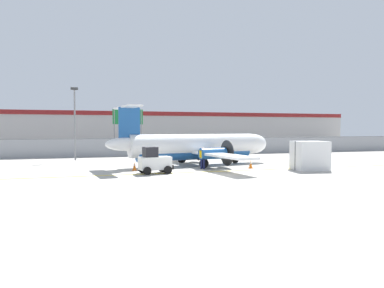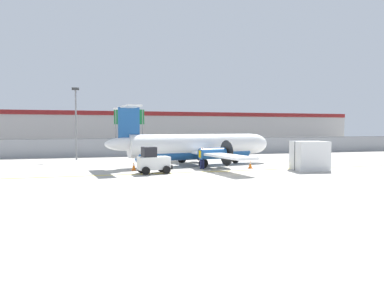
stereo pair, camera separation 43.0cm
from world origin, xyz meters
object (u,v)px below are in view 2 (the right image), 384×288
object	(u,v)px
commuter_airplane	(198,147)
traffic_cone_near_left	(250,164)
baggage_tug	(153,161)
ground_crew_worker	(202,157)
highway_sign	(129,121)
cargo_container	(310,156)
parked_car_4	(258,144)
traffic_cone_near_right	(155,160)
traffic_cone_far_left	(134,166)
parked_car_1	(117,144)
parked_car_3	(200,143)
parked_car_0	(57,145)
parked_car_2	(155,145)
apron_light_pole	(76,117)

from	to	relation	value
commuter_airplane	traffic_cone_near_left	bearing A→B (deg)	-54.95
baggage_tug	ground_crew_worker	bearing A→B (deg)	13.40
highway_sign	baggage_tug	bearing A→B (deg)	-89.63
cargo_container	parked_car_4	size ratio (longest dim) A/B	0.60
baggage_tug	parked_car_4	world-z (taller)	baggage_tug
ground_crew_worker	parked_car_4	bearing A→B (deg)	-7.17
traffic_cone_near_right	traffic_cone_far_left	distance (m)	5.40
parked_car_1	parked_car_3	xyz separation A→B (m)	(12.88, 1.06, 0.00)
baggage_tug	traffic_cone_far_left	xyz separation A→B (m)	(-1.15, 2.17, -0.54)
commuter_airplane	parked_car_0	world-z (taller)	commuter_airplane
cargo_container	parked_car_0	bearing A→B (deg)	134.43
parked_car_0	highway_sign	distance (m)	12.42
ground_crew_worker	parked_car_2	xyz separation A→B (m)	(-0.32, 21.32, -0.06)
baggage_tug	ground_crew_worker	distance (m)	4.43
commuter_airplane	apron_light_pole	xyz separation A→B (m)	(-10.48, 7.85, 2.70)
traffic_cone_near_right	ground_crew_worker	bearing A→B (deg)	-61.92
parked_car_1	highway_sign	distance (m)	9.41
ground_crew_worker	highway_sign	xyz separation A→B (m)	(-4.24, 16.33, 3.19)
baggage_tug	parked_car_1	bearing A→B (deg)	84.26
parked_car_0	parked_car_2	xyz separation A→B (m)	(13.03, -2.81, 0.00)
traffic_cone_near_right	parked_car_2	xyz separation A→B (m)	(2.56, 15.94, 0.58)
commuter_airplane	parked_car_0	size ratio (longest dim) A/B	3.69
parked_car_3	apron_light_pole	distance (m)	23.74
ground_crew_worker	apron_light_pole	bearing A→B (deg)	71.82
commuter_airplane	cargo_container	distance (m)	9.19
traffic_cone_near_left	apron_light_pole	distance (m)	18.28
parked_car_4	traffic_cone_near_right	bearing A→B (deg)	-134.42
parked_car_1	parked_car_2	bearing A→B (deg)	-30.08
cargo_container	traffic_cone_near_left	bearing A→B (deg)	157.23
parked_car_0	apron_light_pole	distance (m)	14.30
apron_light_pole	highway_sign	distance (m)	8.11
cargo_container	parked_car_4	xyz separation A→B (m)	(7.18, 23.53, -0.21)
parked_car_0	parked_car_4	size ratio (longest dim) A/B	1.00
baggage_tug	parked_car_1	xyz separation A→B (m)	(-1.13, 26.73, 0.04)
parked_car_2	parked_car_1	bearing A→B (deg)	-38.80
commuter_airplane	cargo_container	xyz separation A→B (m)	(7.28, -5.59, -0.50)
highway_sign	parked_car_1	bearing A→B (deg)	96.59
parked_car_0	apron_light_pole	bearing A→B (deg)	-81.77
parked_car_4	ground_crew_worker	bearing A→B (deg)	-120.95
highway_sign	traffic_cone_near_left	bearing A→B (deg)	-64.53
parked_car_1	apron_light_pole	distance (m)	15.60
highway_sign	parked_car_2	bearing A→B (deg)	51.85
traffic_cone_near_right	parked_car_1	distance (m)	19.87
traffic_cone_far_left	parked_car_4	distance (m)	28.57
parked_car_2	highway_sign	distance (m)	7.13
ground_crew_worker	parked_car_4	world-z (taller)	same
ground_crew_worker	parked_car_1	xyz separation A→B (m)	(-5.25, 25.10, -0.06)
parked_car_1	commuter_airplane	bearing A→B (deg)	-68.21
baggage_tug	parked_car_0	size ratio (longest dim) A/B	0.57
baggage_tug	traffic_cone_far_left	distance (m)	2.51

